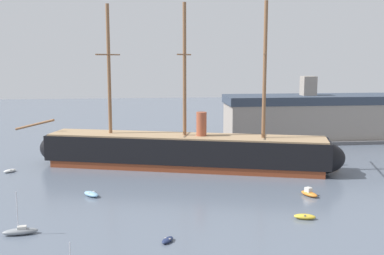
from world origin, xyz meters
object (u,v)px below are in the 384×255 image
(dinghy_near_centre, at_px, (167,240))
(dinghy_mid_right, at_px, (305,217))
(sailboat_mid_left, at_px, (20,231))
(dockside_warehouse_right, at_px, (315,118))
(tall_ship, at_px, (185,151))
(dinghy_far_left, at_px, (10,171))
(dinghy_far_right, at_px, (334,167))
(dinghy_alongside_bow, at_px, (91,194))
(motorboat_alongside_stern, at_px, (309,193))

(dinghy_near_centre, bearing_deg, dinghy_mid_right, 17.14)
(sailboat_mid_left, bearing_deg, dockside_warehouse_right, 44.30)
(dinghy_mid_right, bearing_deg, dinghy_near_centre, -162.86)
(tall_ship, bearing_deg, dinghy_far_left, 179.50)
(sailboat_mid_left, bearing_deg, dinghy_far_right, 28.34)
(dinghy_near_centre, xyz_separation_m, dinghy_alongside_bow, (-10.08, 17.97, 0.11))
(motorboat_alongside_stern, bearing_deg, dinghy_mid_right, -113.31)
(tall_ship, relative_size, dinghy_far_left, 25.19)
(sailboat_mid_left, height_order, motorboat_alongside_stern, sailboat_mid_left)
(dinghy_far_left, bearing_deg, sailboat_mid_left, -72.91)
(dockside_warehouse_right, bearing_deg, dinghy_alongside_bow, -140.61)
(tall_ship, relative_size, dinghy_mid_right, 20.59)
(dinghy_near_centre, xyz_separation_m, dinghy_far_left, (-25.79, 33.93, 0.04))
(dinghy_far_left, bearing_deg, dinghy_mid_right, -33.37)
(tall_ship, distance_m, sailboat_mid_left, 36.83)
(tall_ship, bearing_deg, dinghy_far_right, -7.31)
(dinghy_near_centre, bearing_deg, dockside_warehouse_right, 56.18)
(motorboat_alongside_stern, height_order, dinghy_far_right, motorboat_alongside_stern)
(motorboat_alongside_stern, bearing_deg, dinghy_alongside_bow, 174.00)
(dinghy_mid_right, xyz_separation_m, dinghy_far_left, (-43.31, 28.53, -0.04))
(dinghy_near_centre, relative_size, dinghy_far_right, 0.80)
(tall_ship, relative_size, dockside_warehouse_right, 1.27)
(dinghy_far_left, height_order, dockside_warehouse_right, dockside_warehouse_right)
(sailboat_mid_left, bearing_deg, dinghy_near_centre, -13.58)
(sailboat_mid_left, height_order, dinghy_mid_right, sailboat_mid_left)
(tall_ship, height_order, dinghy_mid_right, tall_ship)
(dinghy_far_right, bearing_deg, tall_ship, 172.69)
(dinghy_far_left, bearing_deg, dinghy_far_right, -3.68)
(dinghy_far_right, distance_m, dockside_warehouse_right, 29.44)
(dinghy_far_right, bearing_deg, motorboat_alongside_stern, -123.97)
(tall_ship, xyz_separation_m, dinghy_near_centre, (-5.08, -33.66, -2.97))
(dinghy_alongside_bow, bearing_deg, motorboat_alongside_stern, -6.00)
(dinghy_mid_right, height_order, dinghy_far_left, dinghy_mid_right)
(dockside_warehouse_right, bearing_deg, tall_ship, -144.04)
(dinghy_near_centre, distance_m, dinghy_alongside_bow, 20.61)
(dinghy_near_centre, relative_size, dinghy_alongside_bow, 0.70)
(motorboat_alongside_stern, xyz_separation_m, dockside_warehouse_right, (17.56, 43.66, 5.04))
(dinghy_near_centre, height_order, dinghy_far_left, dinghy_far_left)
(dinghy_far_left, bearing_deg, dinghy_alongside_bow, -45.43)
(dinghy_alongside_bow, bearing_deg, dinghy_mid_right, -24.49)
(sailboat_mid_left, relative_size, dinghy_alongside_bow, 1.66)
(dockside_warehouse_right, bearing_deg, dinghy_near_centre, -123.82)
(tall_ship, xyz_separation_m, dinghy_far_left, (-30.87, 0.27, -2.93))
(motorboat_alongside_stern, distance_m, dockside_warehouse_right, 47.33)
(sailboat_mid_left, xyz_separation_m, dinghy_far_left, (-9.20, 29.92, -0.15))
(motorboat_alongside_stern, relative_size, dinghy_far_right, 1.18)
(tall_ship, bearing_deg, dinghy_near_centre, -98.58)
(dinghy_near_centre, bearing_deg, motorboat_alongside_stern, 34.27)
(sailboat_mid_left, height_order, dinghy_alongside_bow, sailboat_mid_left)
(dinghy_near_centre, relative_size, dinghy_far_left, 0.91)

